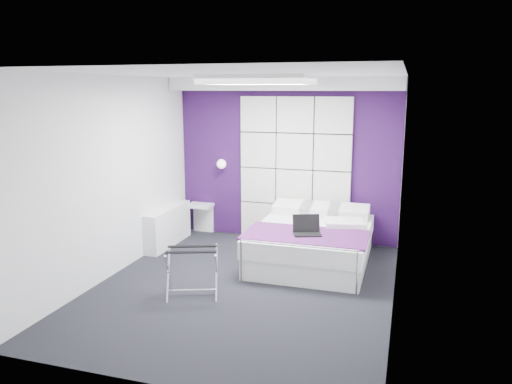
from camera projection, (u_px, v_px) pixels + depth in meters
floor at (243, 287)px, 6.22m from camera, size 4.40×4.40×0.00m
ceiling at (242, 73)px, 5.69m from camera, size 4.40×4.40×0.00m
wall_back at (286, 160)px, 8.01m from camera, size 3.60×0.00×3.60m
wall_left at (112, 177)px, 6.47m from camera, size 0.00×4.40×4.40m
wall_right at (399, 194)px, 5.43m from camera, size 0.00×4.40×4.40m
accent_wall at (286, 160)px, 8.00m from camera, size 3.58×0.02×2.58m
soffit at (284, 84)px, 7.53m from camera, size 3.58×0.50×0.20m
headboard at (295, 169)px, 7.94m from camera, size 1.80×0.08×2.30m
skylight at (258, 79)px, 6.26m from camera, size 1.36×0.86×0.12m
wall_lamp at (222, 164)px, 8.20m from camera, size 0.15×0.15×0.15m
radiator at (168, 226)px, 7.86m from camera, size 0.22×1.20×0.60m
bed at (312, 243)px, 7.06m from camera, size 1.62×1.95×0.69m
nightstand at (200, 205)px, 8.42m from camera, size 0.40×0.31×0.04m
luggage_rack at (192, 272)px, 5.93m from camera, size 0.59×0.44×0.58m
laptop at (308, 229)px, 6.57m from camera, size 0.36×0.26×0.26m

